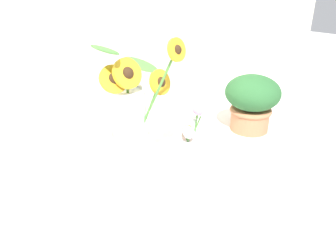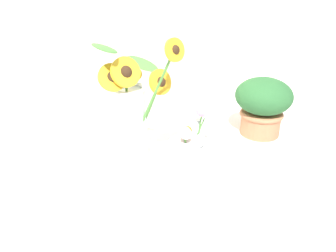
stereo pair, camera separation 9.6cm
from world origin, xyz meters
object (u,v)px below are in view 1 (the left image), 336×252
at_px(serving_tray, 168,169).
at_px(potted_plant, 252,100).
at_px(vase_small_center, 187,155).
at_px(vase_bulb_right, 196,124).
at_px(mason_jar_sunflowers, 131,120).

relative_size(serving_tray, potted_plant, 2.42).
relative_size(vase_small_center, potted_plant, 0.75).
distance_m(serving_tray, potted_plant, 0.46).
xyz_separation_m(vase_small_center, vase_bulb_right, (0.15, 0.10, 0.02)).
bearing_deg(vase_bulb_right, serving_tray, -170.24).
relative_size(vase_bulb_right, potted_plant, 0.78).
height_order(mason_jar_sunflowers, vase_small_center, mason_jar_sunflowers).
xyz_separation_m(vase_bulb_right, potted_plant, (0.29, -0.02, 0.02)).
bearing_deg(vase_bulb_right, vase_small_center, -145.64).
relative_size(mason_jar_sunflowers, vase_small_center, 2.44).
distance_m(serving_tray, mason_jar_sunflowers, 0.21).
bearing_deg(vase_small_center, vase_bulb_right, 34.36).
bearing_deg(mason_jar_sunflowers, vase_small_center, -53.95).
relative_size(mason_jar_sunflowers, potted_plant, 1.84).
bearing_deg(mason_jar_sunflowers, vase_bulb_right, -7.88).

